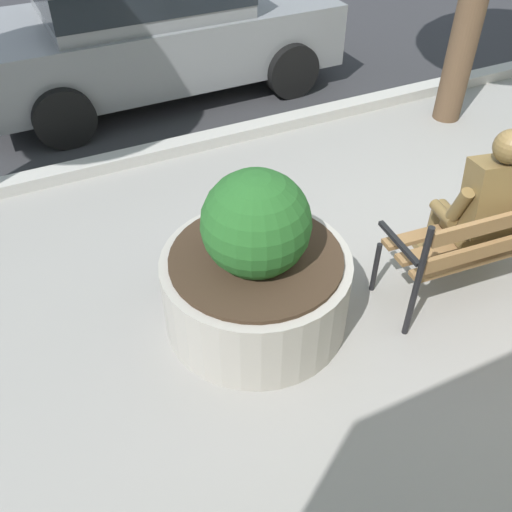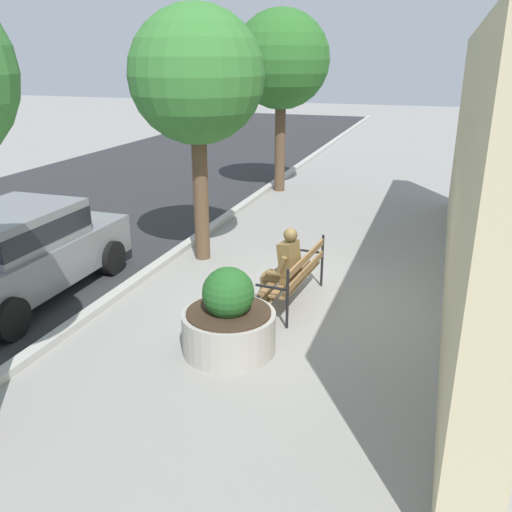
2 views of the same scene
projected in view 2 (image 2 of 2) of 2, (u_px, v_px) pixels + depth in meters
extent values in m
plane|color=gray|center=(295.00, 300.00, 9.21)|extent=(80.00, 80.00, 0.00)
cube|color=#B2AFA8|center=(143.00, 276.00, 10.08)|extent=(60.00, 0.20, 0.12)
cube|color=#C6B78C|center=(474.00, 168.00, 9.02)|extent=(12.00, 0.50, 4.25)
cube|color=olive|center=(301.00, 279.00, 8.92)|extent=(1.70, 0.24, 0.04)
cube|color=olive|center=(291.00, 277.00, 8.99)|extent=(1.70, 0.24, 0.04)
cube|color=olive|center=(280.00, 276.00, 9.05)|extent=(1.70, 0.24, 0.04)
cube|color=olive|center=(307.00, 270.00, 8.83)|extent=(1.70, 0.17, 0.11)
cube|color=olive|center=(307.00, 257.00, 8.75)|extent=(1.70, 0.17, 0.11)
cylinder|color=black|center=(258.00, 309.00, 8.38)|extent=(0.04, 0.04, 0.45)
cylinder|color=black|center=(287.00, 299.00, 8.12)|extent=(0.04, 0.04, 0.95)
cube|color=black|center=(271.00, 287.00, 8.17)|extent=(0.07, 0.48, 0.03)
cylinder|color=black|center=(297.00, 270.00, 9.90)|extent=(0.04, 0.04, 0.45)
cylinder|color=black|center=(322.00, 261.00, 9.64)|extent=(0.04, 0.04, 0.95)
cube|color=black|center=(308.00, 251.00, 9.69)|extent=(0.07, 0.48, 0.03)
cube|color=brown|center=(283.00, 275.00, 8.77)|extent=(0.40, 0.39, 0.16)
cube|color=brown|center=(289.00, 258.00, 8.61)|extent=(0.41, 0.36, 0.55)
sphere|color=brown|center=(291.00, 235.00, 8.48)|extent=(0.22, 0.22, 0.22)
cylinder|color=brown|center=(282.00, 265.00, 8.46)|extent=(0.13, 0.20, 0.29)
cylinder|color=brown|center=(273.00, 273.00, 8.58)|extent=(0.13, 0.28, 0.10)
cylinder|color=brown|center=(295.00, 256.00, 8.82)|extent=(0.13, 0.20, 0.29)
cylinder|color=brown|center=(287.00, 264.00, 8.95)|extent=(0.13, 0.28, 0.10)
cylinder|color=brown|center=(273.00, 278.00, 8.78)|extent=(0.20, 0.38, 0.14)
cylinder|color=brown|center=(263.00, 291.00, 8.96)|extent=(0.11, 0.11, 0.50)
cube|color=brown|center=(260.00, 302.00, 9.07)|extent=(0.16, 0.26, 0.07)
cylinder|color=brown|center=(279.00, 274.00, 8.93)|extent=(0.20, 0.38, 0.14)
cylinder|color=brown|center=(269.00, 287.00, 9.11)|extent=(0.11, 0.11, 0.50)
cube|color=brown|center=(266.00, 298.00, 9.21)|extent=(0.16, 0.26, 0.07)
cube|color=brown|center=(267.00, 293.00, 9.32)|extent=(0.31, 0.24, 0.16)
cylinder|color=#A8A399|center=(229.00, 332.00, 7.57)|extent=(1.30, 1.30, 0.57)
cylinder|color=#38281C|center=(229.00, 312.00, 7.46)|extent=(1.17, 1.17, 0.03)
sphere|color=#235B23|center=(228.00, 293.00, 7.36)|extent=(0.71, 0.71, 0.71)
cylinder|color=brown|center=(201.00, 194.00, 10.70)|extent=(0.30, 0.30, 2.66)
sphere|color=#387A33|center=(197.00, 75.00, 9.94)|extent=(2.49, 2.49, 2.49)
cylinder|color=brown|center=(280.00, 144.00, 16.25)|extent=(0.31, 0.31, 2.80)
sphere|color=#2D6B28|center=(281.00, 59.00, 15.44)|extent=(2.75, 2.75, 2.75)
cube|color=slate|center=(22.00, 262.00, 9.19)|extent=(4.13, 1.76, 0.70)
cube|color=slate|center=(10.00, 228.00, 8.84)|extent=(2.16, 1.60, 0.60)
cube|color=black|center=(10.00, 228.00, 8.84)|extent=(2.17, 1.61, 0.33)
cylinder|color=black|center=(36.00, 248.00, 10.73)|extent=(0.64, 0.23, 0.64)
cylinder|color=black|center=(112.00, 258.00, 10.23)|extent=(0.64, 0.23, 0.64)
cylinder|color=black|center=(10.00, 319.00, 7.86)|extent=(0.64, 0.23, 0.64)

